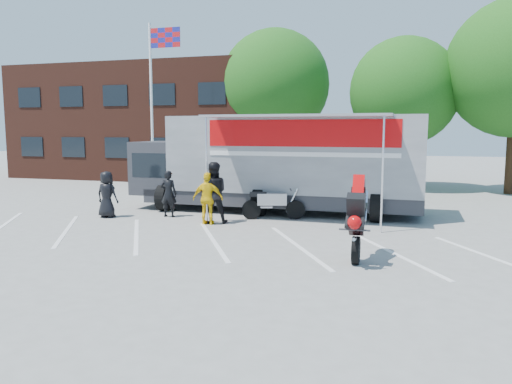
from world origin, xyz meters
The scene contains 13 objects.
ground centered at (0.00, 0.00, 0.00)m, with size 100.00×100.00×0.00m, color gray.
parking_bay_lines centered at (0.00, 1.00, 0.01)m, with size 18.00×5.00×0.01m, color white.
office_building centered at (-10.00, 18.00, 3.50)m, with size 18.00×8.00×7.00m, color #4C2318.
flagpole centered at (-6.24, 10.00, 5.05)m, with size 1.61×0.12×8.00m.
tree_left centered at (-2.00, 16.00, 5.57)m, with size 6.12×6.12×8.64m.
tree_mid centered at (5.00, 15.00, 4.94)m, with size 5.44×5.44×7.68m.
transporter_truck centered at (0.82, 6.22, 0.00)m, with size 11.12×5.36×3.54m, color #92949A, non-canonical shape.
parked_motorcycle centered at (0.96, 4.65, 0.00)m, with size 0.74×2.21×1.16m, color #ACACB1, non-canonical shape.
stunt_bike_rider centered at (4.22, 0.37, 0.00)m, with size 0.87×1.85×2.18m, color black, non-canonical shape.
spectator_leather_a centered at (-4.69, 3.32, 0.81)m, with size 0.79×0.51×1.62m, color black.
spectator_leather_b centered at (-2.68, 4.05, 0.82)m, with size 0.60×0.39×1.64m, color black.
spectator_leather_c centered at (-0.76, 3.41, 1.00)m, with size 0.98×0.76×2.01m, color black.
spectator_hivis centered at (-0.82, 3.13, 0.84)m, with size 0.99×0.41×1.69m, color yellow.
Camera 1 is at (5.28, -11.62, 3.05)m, focal length 35.00 mm.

